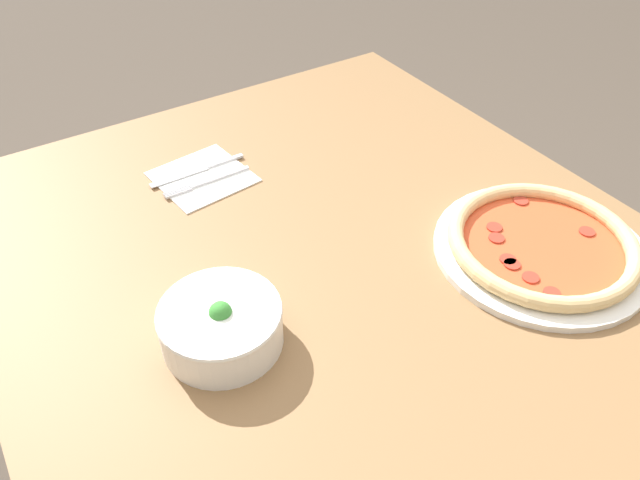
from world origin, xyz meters
TOP-DOWN VIEW (x-y plane):
  - dining_table at (0.00, 0.00)m, footprint 1.26×1.05m
  - pizza at (-0.14, -0.29)m, footprint 0.35×0.35m
  - bowl at (-0.03, 0.22)m, footprint 0.17×0.17m
  - napkin at (0.35, 0.08)m, footprint 0.18×0.18m
  - fork at (0.33, 0.08)m, footprint 0.02×0.17m
  - knife at (0.37, 0.07)m, footprint 0.02×0.19m

SIDE VIEW (x-z plane):
  - dining_table at x=0.00m, z-range 0.29..1.04m
  - napkin at x=0.35m, z-range 0.76..0.76m
  - knife at x=0.37m, z-range 0.76..0.77m
  - fork at x=0.33m, z-range 0.76..0.77m
  - pizza at x=-0.14m, z-range 0.76..0.80m
  - bowl at x=-0.03m, z-range 0.76..0.84m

